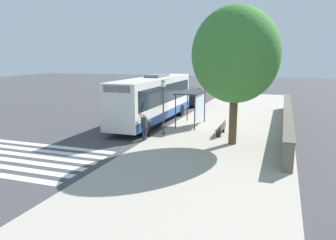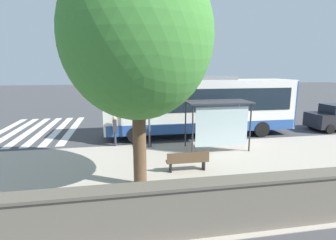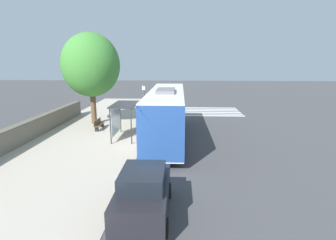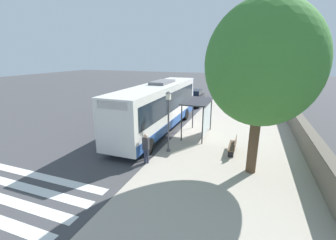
# 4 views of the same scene
# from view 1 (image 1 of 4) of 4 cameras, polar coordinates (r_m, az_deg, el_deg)

# --- Properties ---
(ground_plane) EXTENTS (120.00, 120.00, 0.00)m
(ground_plane) POSITION_cam_1_polar(r_m,az_deg,el_deg) (27.09, 1.57, -0.18)
(ground_plane) COLOR #424244
(ground_plane) RESTS_ON ground
(sidewalk_plaza) EXTENTS (9.00, 44.00, 0.02)m
(sidewalk_plaza) POSITION_cam_1_polar(r_m,az_deg,el_deg) (26.09, 11.02, -0.80)
(sidewalk_plaza) COLOR #ADA393
(sidewalk_plaza) RESTS_ON ground
(crosswalk_stripes) EXTENTS (9.00, 5.25, 0.01)m
(crosswalk_stripes) POSITION_cam_1_polar(r_m,az_deg,el_deg) (19.29, -24.70, -5.91)
(crosswalk_stripes) COLOR silver
(crosswalk_stripes) RESTS_ON ground
(stone_wall) EXTENTS (0.60, 20.00, 1.47)m
(stone_wall) POSITION_cam_1_polar(r_m,az_deg,el_deg) (25.71, 20.04, 0.20)
(stone_wall) COLOR #6B6356
(stone_wall) RESTS_ON ground
(bus) EXTENTS (2.61, 12.16, 3.83)m
(bus) POSITION_cam_1_polar(r_m,az_deg,el_deg) (26.16, -2.56, 3.80)
(bus) COLOR silver
(bus) RESTS_ON ground
(bus_shelter) EXTENTS (1.76, 3.41, 2.63)m
(bus_shelter) POSITION_cam_1_polar(r_m,az_deg,el_deg) (25.08, 4.39, 3.93)
(bus_shelter) COLOR #2D2D33
(bus_shelter) RESTS_ON ground
(pedestrian) EXTENTS (0.34, 0.23, 1.72)m
(pedestrian) POSITION_cam_1_polar(r_m,az_deg,el_deg) (20.77, -4.18, -0.86)
(pedestrian) COLOR #2D3347
(pedestrian) RESTS_ON ground
(bench) EXTENTS (0.40, 1.82, 0.88)m
(bench) POSITION_cam_1_polar(r_m,az_deg,el_deg) (22.56, 9.27, -1.39)
(bench) COLOR brown
(bench) RESTS_ON ground
(street_lamp_near) EXTENTS (0.28, 0.28, 3.77)m
(street_lamp_near) POSITION_cam_1_polar(r_m,az_deg,el_deg) (22.05, -0.82, 3.15)
(street_lamp_near) COLOR #4C4C51
(street_lamp_near) RESTS_ON ground
(shade_tree) EXTENTS (5.13, 5.13, 8.20)m
(shade_tree) POSITION_cam_1_polar(r_m,az_deg,el_deg) (19.80, 11.69, 11.03)
(shade_tree) COLOR brown
(shade_tree) RESTS_ON ground
(parked_car_behind_bus) EXTENTS (1.99, 3.96, 1.85)m
(parked_car_behind_bus) POSITION_cam_1_polar(r_m,az_deg,el_deg) (35.62, 4.03, 4.00)
(parked_car_behind_bus) COLOR black
(parked_car_behind_bus) RESTS_ON ground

